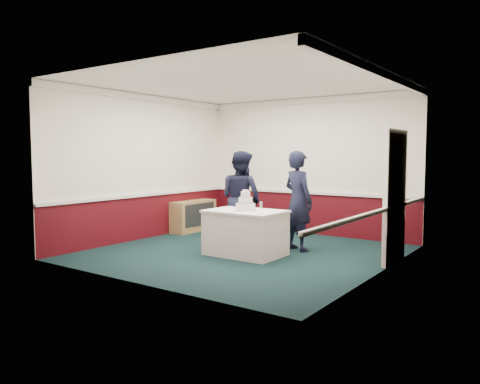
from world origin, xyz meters
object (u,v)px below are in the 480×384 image
Objects in this scene: sideboard at (193,216)px; person_man at (241,198)px; cake_knife at (237,211)px; person_woman at (298,201)px; champagne_flute at (261,206)px; wedding_cake at (245,204)px; cake_table at (245,232)px.

person_man is at bearing -21.38° from sideboard.
cake_knife is 0.12× the size of person_man.
cake_knife is at bearing 82.76° from person_woman.
champagne_flute reaches higher than sideboard.
person_woman is (0.56, 0.89, 0.01)m from wedding_cake.
person_man is (-1.09, 0.99, -0.01)m from champagne_flute.
person_man and person_woman have the same top height.
champagne_flute is at bearing 146.58° from person_man.
person_man reaches higher than sideboard.
champagne_flute is at bearing 108.24° from person_woman.
wedding_cake reaches higher than sideboard.
sideboard is at bearing 149.81° from champagne_flute.
sideboard is 0.91× the size of cake_table.
sideboard is at bearing 158.01° from cake_knife.
sideboard is at bearing 149.62° from cake_table.
person_woman is at bearing 73.82° from cake_knife.
cake_knife reaches higher than sideboard.
wedding_cake is 0.23m from cake_knife.
cake_knife is (2.41, -1.63, 0.44)m from sideboard.
sideboard is 2.07m from person_man.
wedding_cake is (2.44, -1.43, 0.55)m from sideboard.
sideboard is 0.66× the size of person_man.
wedding_cake is at bearing -30.38° from sideboard.
person_woman is (0.06, 1.17, -0.01)m from champagne_flute.
cake_table is 0.72× the size of person_woman.
person_man is at bearing 129.84° from wedding_cake.
cake_table is 6.00× the size of cake_knife.
cake_table is 0.72× the size of person_man.
cake_knife is 0.55m from champagne_flute.
champagne_flute is at bearing -29.25° from cake_table.
cake_knife is 1.07× the size of champagne_flute.
champagne_flute is (0.53, -0.08, 0.14)m from cake_knife.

